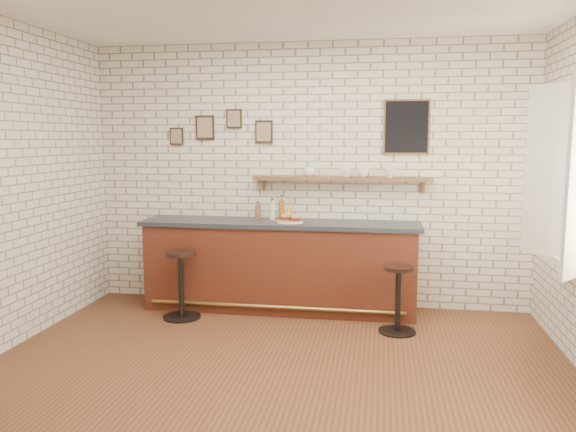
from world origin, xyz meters
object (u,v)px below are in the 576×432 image
Objects in this scene: condiment_bottle_yellow at (289,213)px; shelf_cup_d at (390,173)px; sandwich_plate at (290,222)px; bar_stool_right at (398,297)px; shelf_cup_a at (309,172)px; bitters_bottle_white at (273,211)px; bitters_bottle_amber at (281,210)px; shelf_cup_c at (363,173)px; bitters_bottle_brown at (258,212)px; shelf_cup_b at (346,173)px; bar_counter at (280,266)px; ciabatta_sandwich at (291,218)px; bar_stool_left at (181,282)px.

condiment_bottle_yellow is 1.21m from shelf_cup_d.
sandwich_plate is 1.43m from bar_stool_right.
shelf_cup_a is (0.22, 0.05, 0.46)m from condiment_bottle_yellow.
bitters_bottle_white is 1.39m from shelf_cup_d.
shelf_cup_c is at bearing 3.19° from bitters_bottle_amber.
bitters_bottle_brown is 1.62× the size of shelf_cup_a.
bitters_bottle_white is 2.37× the size of shelf_cup_b.
shelf_cup_d is (1.08, 0.27, 0.53)m from sandwich_plate.
shelf_cup_d is at bearing 2.61° from condiment_bottle_yellow.
bitters_bottle_amber is (-0.13, 0.21, 0.11)m from sandwich_plate.
shelf_cup_c is at bearing 117.10° from bar_stool_right.
condiment_bottle_yellow is at bearing 152.13° from shelf_cup_d.
condiment_bottle_yellow reaches higher than bar_counter.
bar_counter is 24.53× the size of shelf_cup_a.
sandwich_plate is at bearing 180.00° from ciabatta_sandwich.
sandwich_plate reaches higher than bar_counter.
bar_counter is at bearing -119.56° from condiment_bottle_yellow.
bitters_bottle_brown is 0.17m from bitters_bottle_white.
bitters_bottle_amber is 2.21× the size of shelf_cup_a.
bar_stool_left is 7.54× the size of shelf_cup_b.
shelf_cup_c is at bearing 18.78° from sandwich_plate.
shelf_cup_d reaches higher than condiment_bottle_yellow.
bar_counter is 15.14× the size of bitters_bottle_brown.
bitters_bottle_amber is at bearing -0.00° from bitters_bottle_white.
sandwich_plate is at bearing -58.32° from bitters_bottle_amber.
bitters_bottle_brown is 0.28m from bitters_bottle_amber.
ciabatta_sandwich is 2.23× the size of shelf_cup_c.
ciabatta_sandwich is 0.40× the size of bar_stool_right.
ciabatta_sandwich is 1.38m from bar_stool_left.
bitters_bottle_amber reaches higher than bar_stool_right.
ciabatta_sandwich is 2.56× the size of shelf_cup_d.
shelf_cup_b is 0.48m from shelf_cup_d.
ciabatta_sandwich is 1.43× the size of condiment_bottle_yellow.
shelf_cup_a is (0.17, 0.27, 0.49)m from ciabatta_sandwich.
shelf_cup_c is at bearing 2.45° from bitters_bottle_brown.
bitters_bottle_white is at bearing 127.84° from shelf_cup_c.
shelf_cup_c reaches higher than bar_counter.
bar_stool_right is at bearing -24.24° from bitters_bottle_brown.
ciabatta_sandwich is 0.22m from condiment_bottle_yellow.
sandwich_plate is 0.27m from bitters_bottle_amber.
bitters_bottle_brown is at bearing 127.43° from shelf_cup_c.
bar_stool_right is (1.17, -0.50, -0.65)m from sandwich_plate.
ciabatta_sandwich is at bearing -56.24° from bitters_bottle_amber.
sandwich_plate is 1.35m from bar_stool_left.
shelf_cup_b is at bearing 124.98° from shelf_cup_c.
bar_stool_right is at bearing -2.05° from bar_stool_left.
bar_counter is at bearing 25.81° from bar_stool_left.
bitters_bottle_white is 1.11m from shelf_cup_c.
bar_stool_right is 1.52m from shelf_cup_b.
ciabatta_sandwich is at bearing 163.52° from shelf_cup_d.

